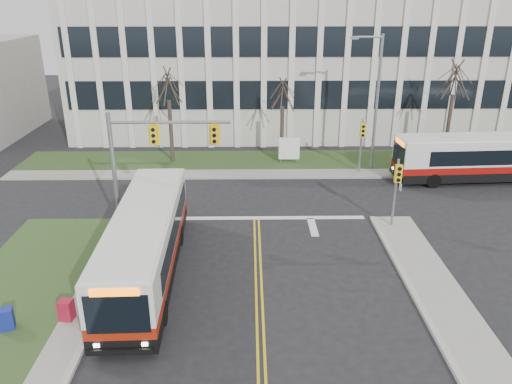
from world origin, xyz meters
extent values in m
plane|color=black|center=(0.00, 0.00, 0.00)|extent=(120.00, 120.00, 0.00)
cube|color=#9E9B93|center=(5.00, 15.20, 0.07)|extent=(44.00, 1.60, 0.14)
cube|color=#2F4D21|center=(5.00, 18.00, 0.06)|extent=(44.00, 5.00, 0.12)
cube|color=beige|center=(5.00, 30.00, 6.00)|extent=(40.00, 16.00, 12.00)
cylinder|color=slate|center=(-7.30, 7.20, 3.10)|extent=(0.22, 0.22, 6.20)
cylinder|color=slate|center=(-4.30, 7.20, 5.70)|extent=(6.00, 0.16, 0.16)
cube|color=yellow|center=(-5.10, 7.05, 5.10)|extent=(0.34, 0.24, 0.92)
cube|color=yellow|center=(-2.10, 7.05, 5.10)|extent=(0.34, 0.24, 0.92)
cylinder|color=slate|center=(7.20, 7.00, 1.90)|extent=(0.14, 0.14, 3.80)
cube|color=yellow|center=(7.20, 6.80, 3.10)|extent=(0.34, 0.24, 0.92)
cylinder|color=slate|center=(7.20, 15.50, 1.90)|extent=(0.14, 0.14, 3.80)
cube|color=yellow|center=(7.20, 15.30, 3.10)|extent=(0.34, 0.24, 0.92)
cylinder|color=slate|center=(8.20, 16.20, 4.60)|extent=(0.20, 0.20, 9.20)
cylinder|color=slate|center=(7.30, 16.20, 9.00)|extent=(1.80, 0.14, 0.14)
cube|color=slate|center=(6.40, 16.20, 8.95)|extent=(0.50, 0.25, 0.18)
cylinder|color=slate|center=(1.90, 17.50, 0.50)|extent=(0.08, 0.08, 1.00)
cylinder|color=slate|center=(3.10, 17.50, 0.50)|extent=(0.08, 0.08, 1.00)
cube|color=white|center=(2.50, 17.50, 1.20)|extent=(1.50, 0.12, 1.60)
cylinder|color=#42352B|center=(-6.00, 18.00, 2.31)|extent=(0.28, 0.28, 4.62)
cylinder|color=#42352B|center=(2.00, 18.20, 2.05)|extent=(0.28, 0.28, 4.09)
cylinder|color=#42352B|center=(14.00, 18.00, 2.48)|extent=(0.28, 0.28, 4.95)
cube|color=navy|center=(-9.33, -1.59, 0.47)|extent=(0.63, 0.60, 0.95)
cube|color=maroon|center=(-7.31, -1.07, 0.47)|extent=(0.56, 0.52, 0.95)
camera|label=1|loc=(-0.37, -16.94, 11.68)|focal=35.00mm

